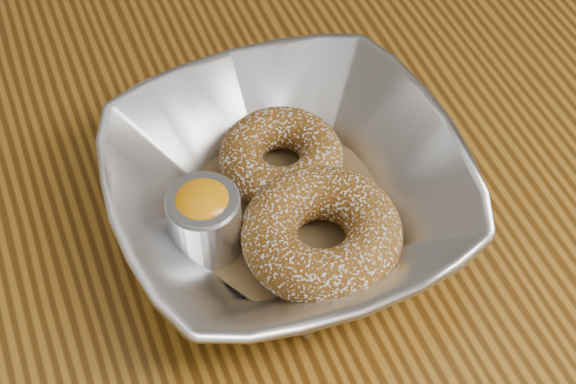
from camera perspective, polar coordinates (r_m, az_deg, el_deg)
name	(u,v)px	position (r m, az deg, el deg)	size (l,w,h in m)	color
table	(195,370)	(0.68, -6.02, -11.37)	(1.20, 0.80, 0.75)	brown
serving_bowl	(288,192)	(0.60, 0.00, -0.01)	(0.24, 0.24, 0.06)	silver
parchment	(288,210)	(0.62, 0.00, -1.20)	(0.14, 0.14, 0.00)	brown
donut_back	(281,158)	(0.63, -0.44, 2.24)	(0.09, 0.09, 0.03)	brown
donut_front	(321,234)	(0.58, 2.18, -2.73)	(0.11, 0.11, 0.04)	brown
ramekin	(205,219)	(0.58, -5.42, -1.73)	(0.05, 0.05, 0.06)	silver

